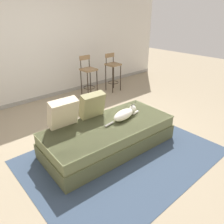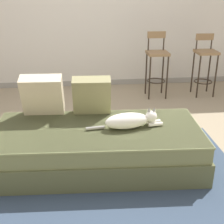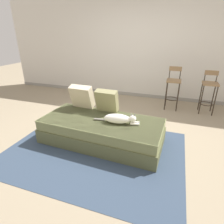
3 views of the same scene
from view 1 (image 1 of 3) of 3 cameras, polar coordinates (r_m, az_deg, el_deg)
name	(u,v)px [view 1 (image 1 of 3)]	position (r m, az deg, el deg)	size (l,w,h in m)	color
ground_plane	(94,137)	(3.74, -4.80, -6.46)	(16.00, 16.00, 0.00)	gray
wall_back_panel	(28,43)	(5.22, -21.07, 16.45)	(8.00, 0.10, 2.60)	silver
wall_baseboard_trim	(38,98)	(5.47, -18.83, 3.42)	(8.00, 0.02, 0.09)	gray
area_rug	(122,155)	(3.29, 2.70, -11.24)	(2.70, 2.01, 0.01)	#334256
couch	(109,136)	(3.36, -0.79, -6.19)	(2.04, 1.00, 0.41)	brown
throw_pillow_corner	(63,113)	(3.18, -12.70, -0.23)	(0.43, 0.28, 0.44)	beige
throw_pillow_middle	(92,105)	(3.41, -5.19, 1.82)	(0.40, 0.25, 0.41)	#847F56
cat	(125,114)	(3.41, 3.33, -0.55)	(0.75, 0.22, 0.19)	white
bar_stool_near_window	(88,74)	(5.23, -6.20, 9.77)	(0.32, 0.32, 0.99)	#2D2319
bar_stool_by_doorway	(113,69)	(5.69, 0.19, 11.06)	(0.32, 0.32, 0.95)	#2D2319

